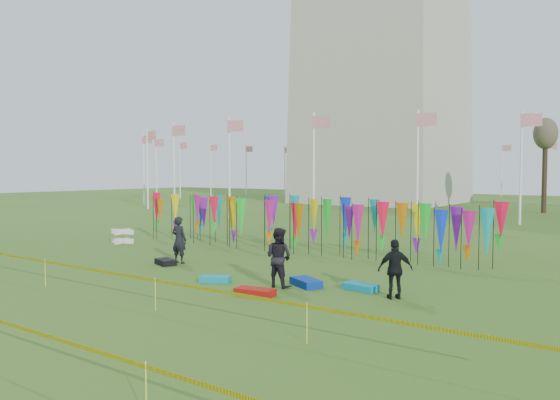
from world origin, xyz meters
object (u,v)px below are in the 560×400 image
Objects in this scene: kite_bag_blue at (306,282)px; kite_bag_red at (255,292)px; person_mid at (279,257)px; kite_bag_black at (166,262)px; box_kite at (123,236)px; kite_bag_turquoise at (215,279)px; kite_bag_teal at (360,287)px; person_left at (179,240)px; person_right at (395,269)px.

kite_bag_blue is 2.09m from kite_bag_red.
kite_bag_black is (-6.13, 0.75, -0.85)m from person_mid.
box_kite is 11.52m from kite_bag_turquoise.
box_kite is 0.79× the size of kite_bag_black.
kite_bag_red reaches higher than kite_bag_teal.
box_kite is 7.36m from kite_bag_black.
kite_bag_teal is at bearing 20.50° from kite_bag_turquoise.
kite_bag_teal is (8.53, 0.34, -0.01)m from kite_bag_black.
kite_bag_black reaches higher than kite_bag_red.
kite_bag_blue is at bearing -13.75° from box_kite.
kite_bag_turquoise is 3.11m from kite_bag_blue.
kite_bag_blue is 1.79m from kite_bag_teal.
person_mid reaches higher than kite_bag_teal.
box_kite is at bearing -26.39° from person_left.
person_left reaches higher than box_kite.
box_kite is 7.32m from person_left.
person_left is at bearing -43.58° from person_right.
kite_bag_red reaches higher than kite_bag_turquoise.
person_right is at bearing -169.98° from person_mid.
kite_bag_teal is at bearing 48.37° from kite_bag_red.
person_left is at bearing 173.69° from kite_bag_blue.
person_mid is 1.91× the size of kite_bag_turquoise.
kite_bag_blue is (0.67, 0.60, -0.84)m from person_mid.
person_right reaches higher than kite_bag_teal.
kite_bag_red is (2.35, -0.80, 0.01)m from kite_bag_turquoise.
box_kite reaches higher than kite_bag_red.
person_right reaches higher than kite_bag_turquoise.
kite_bag_black is (-6.80, 0.15, -0.01)m from kite_bag_blue.
person_mid is at bearing -29.70° from person_right.
kite_bag_black is at bearing -6.83° from person_mid.
person_mid reaches higher than person_left.
box_kite reaches higher than kite_bag_turquoise.
kite_bag_turquoise is at bearing 146.67° from person_left.
person_left reaches higher than kite_bag_turquoise.
person_right is at bearing 0.94° from kite_bag_blue.
kite_bag_red is 6.65m from kite_bag_black.
person_mid reaches higher than kite_bag_black.
person_left reaches higher than kite_bag_red.
box_kite reaches higher than kite_bag_blue.
kite_bag_turquoise is (3.77, -1.96, -0.86)m from person_left.
person_right reaches higher than kite_bag_black.
person_right is 1.62m from kite_bag_teal.
person_left is at bearing 178.32° from kite_bag_teal.
kite_bag_black reaches higher than kite_bag_turquoise.
person_mid is at bearing 15.91° from kite_bag_turquoise.
kite_bag_red is at bearing 149.82° from person_left.
kite_bag_teal reaches higher than kite_bag_turquoise.
kite_bag_red is (0.16, -1.43, -0.85)m from person_mid.
person_left is 1.63× the size of kite_bag_blue.
kite_bag_red is (6.11, -2.76, -0.85)m from person_left.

